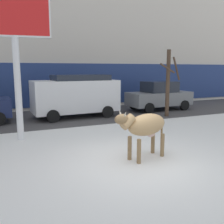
{
  "coord_description": "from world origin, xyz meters",
  "views": [
    {
      "loc": [
        -3.38,
        -6.06,
        2.63
      ],
      "look_at": [
        0.24,
        2.21,
        1.1
      ],
      "focal_mm": 40.87,
      "sensor_mm": 36.0,
      "label": 1
    }
  ],
  "objects_px": {
    "cow_tan": "(145,126)",
    "bare_tree_right_lot": "(168,82)",
    "car_grey_sedan": "(159,96)",
    "car_white_van": "(76,95)",
    "billboard": "(14,20)"
  },
  "relations": [
    {
      "from": "cow_tan",
      "to": "bare_tree_right_lot",
      "type": "xyz_separation_m",
      "value": [
        4.72,
        5.42,
        0.94
      ]
    },
    {
      "from": "cow_tan",
      "to": "car_grey_sedan",
      "type": "height_order",
      "value": "car_grey_sedan"
    },
    {
      "from": "cow_tan",
      "to": "car_grey_sedan",
      "type": "relative_size",
      "value": 0.45
    },
    {
      "from": "cow_tan",
      "to": "car_white_van",
      "type": "height_order",
      "value": "car_white_van"
    },
    {
      "from": "billboard",
      "to": "car_grey_sedan",
      "type": "relative_size",
      "value": 1.3
    },
    {
      "from": "cow_tan",
      "to": "car_grey_sedan",
      "type": "xyz_separation_m",
      "value": [
        5.6,
        7.57,
        -0.09
      ]
    },
    {
      "from": "cow_tan",
      "to": "billboard",
      "type": "distance_m",
      "value": 5.89
    },
    {
      "from": "bare_tree_right_lot",
      "to": "car_grey_sedan",
      "type": "bearing_deg",
      "value": 67.64
    },
    {
      "from": "car_grey_sedan",
      "to": "bare_tree_right_lot",
      "type": "relative_size",
      "value": 1.16
    },
    {
      "from": "car_white_van",
      "to": "car_grey_sedan",
      "type": "bearing_deg",
      "value": 2.74
    },
    {
      "from": "cow_tan",
      "to": "billboard",
      "type": "relative_size",
      "value": 0.35
    },
    {
      "from": "billboard",
      "to": "bare_tree_right_lot",
      "type": "bearing_deg",
      "value": 12.61
    },
    {
      "from": "car_white_van",
      "to": "car_grey_sedan",
      "type": "xyz_separation_m",
      "value": [
        5.62,
        0.27,
        -0.33
      ]
    },
    {
      "from": "billboard",
      "to": "car_white_van",
      "type": "bearing_deg",
      "value": 48.86
    },
    {
      "from": "car_white_van",
      "to": "bare_tree_right_lot",
      "type": "xyz_separation_m",
      "value": [
        4.74,
        -1.88,
        0.69
      ]
    }
  ]
}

